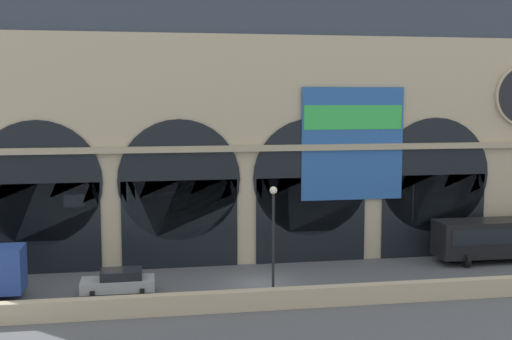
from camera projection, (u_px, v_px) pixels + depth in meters
name	position (u px, v px, depth m)	size (l,w,h in m)	color
ground_plane	(259.00, 284.00, 41.37)	(200.00, 200.00, 0.00)	#54565B
quay_parapet_wall	(274.00, 299.00, 36.49)	(90.00, 0.70, 1.14)	#BCAD8C
station_building	(241.00, 123.00, 47.86)	(49.17, 5.97, 20.67)	#BCAD8C
car_midwest	(119.00, 282.00, 39.03)	(4.40, 2.22, 1.55)	#ADB2B7
bus_east	(509.00, 237.00, 46.92)	(11.00, 3.25, 3.10)	black
street_lamp_quayside	(273.00, 229.00, 36.86)	(0.44, 0.44, 6.90)	black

